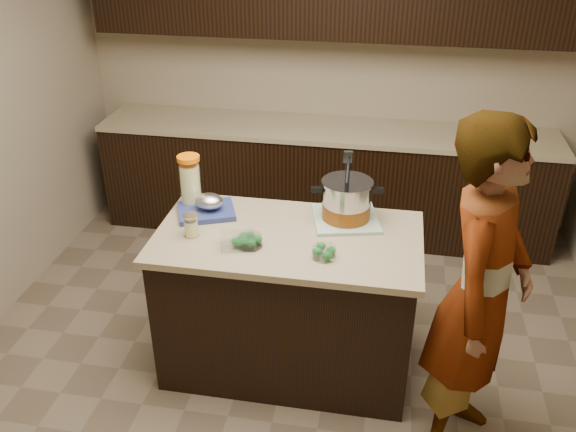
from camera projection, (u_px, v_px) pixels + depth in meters
name	position (u px, v px, depth m)	size (l,w,h in m)	color
ground_plane	(288.00, 360.00, 3.76)	(4.00, 4.00, 0.00)	brown
room_shell	(288.00, 90.00, 2.94)	(4.04, 4.04, 2.72)	tan
back_cabinets	(327.00, 121.00, 4.81)	(3.60, 0.63, 2.33)	black
island	(288.00, 301.00, 3.54)	(1.46, 0.81, 0.90)	black
dish_towel	(346.00, 219.00, 3.47)	(0.36, 0.36, 0.02)	#608E68
stock_pot	(346.00, 202.00, 3.42)	(0.40, 0.33, 0.41)	#B7B7BC
lemonade_pitcher	(190.00, 184.00, 3.56)	(0.14, 0.14, 0.32)	#DDD587
mason_jar	(191.00, 226.00, 3.30)	(0.11, 0.11, 0.14)	#DDD587
broccoli_tub_left	(250.00, 242.00, 3.22)	(0.13, 0.13, 0.06)	silver
broccoli_tub_right	(324.00, 253.00, 3.12)	(0.15, 0.15, 0.06)	silver
broccoli_tub_rect	(238.00, 241.00, 3.21)	(0.22, 0.18, 0.07)	silver
blue_tray	(208.00, 208.00, 3.52)	(0.39, 0.36, 0.12)	navy
person	(480.00, 296.00, 2.84)	(0.65, 0.43, 1.80)	gray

